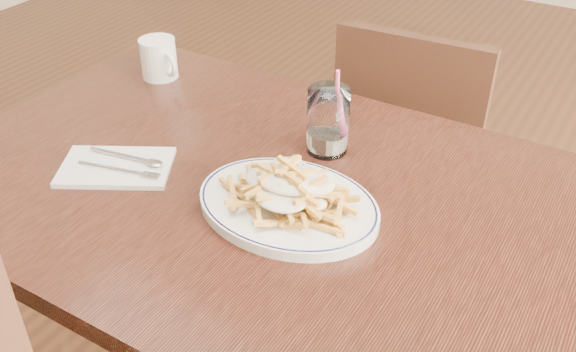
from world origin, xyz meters
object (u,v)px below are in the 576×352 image
Objects in this scene: water_glass at (328,124)px; coffee_mug at (159,59)px; table at (256,216)px; chair_far at (412,148)px; loaded_fries at (288,184)px; fries_plate at (288,205)px.

coffee_mug is at bearing 170.43° from water_glass.
table is 1.43× the size of chair_far.
chair_far is at bearing 92.85° from loaded_fries.
loaded_fries is at bearing -80.30° from water_glass.
fries_plate is 1.55× the size of loaded_fries.
chair_far is 0.78m from fries_plate.
coffee_mug is (-0.49, 0.08, -0.01)m from water_glass.
loaded_fries is at bearing -28.74° from coffee_mug.
table is 10.42× the size of coffee_mug.
coffee_mug is (-0.52, 0.29, -0.01)m from loaded_fries.
coffee_mug reaches higher than table.
loaded_fries is 2.09× the size of coffee_mug.
fries_plate is (0.10, -0.04, 0.09)m from table.
water_glass is (-0.03, 0.20, 0.00)m from loaded_fries.
coffee_mug is (-0.49, -0.44, 0.32)m from chair_far.
fries_plate is 3.24× the size of coffee_mug.
table is 0.17m from loaded_fries.
chair_far is 4.76× the size of water_glass.
chair_far is at bearing 84.99° from table.
table is at bearing -95.01° from chair_far.
water_glass reaches higher than table.
loaded_fries is at bearing -45.00° from fries_plate.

